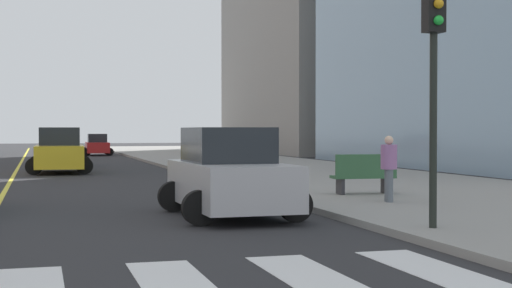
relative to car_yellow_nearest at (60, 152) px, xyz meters
The scene contains 11 objects.
sidewalk_kerb_east 14.68m from the car_yellow_nearest, 45.57° to the right, with size 10.00×120.00×0.15m, color gray.
lane_divider_paint 9.78m from the car_yellow_nearest, 101.53° to the left, with size 0.16×80.00×0.01m, color yellow.
parking_garage_concrete 40.09m from the car_yellow_nearest, 46.91° to the left, with size 18.00×24.00×26.74m, color gray.
car_yellow_nearest is the anchor object (origin of this frame).
car_gray_third 6.88m from the car_yellow_nearest, 89.44° to the left, with size 2.57×4.05×1.79m.
car_red_fourth 24.16m from the car_yellow_nearest, 81.89° to the left, with size 2.35×3.74×1.66m.
car_silver_fifth 19.27m from the car_yellow_nearest, 80.35° to the right, with size 2.86×4.52×2.00m.
traffic_light_near_corner 24.00m from the car_yellow_nearest, 75.33° to the right, with size 0.36×0.41×4.57m.
park_bench 17.83m from the car_yellow_nearest, 63.87° to the right, with size 1.82×0.64×1.12m.
pedestrian_waiting_east 19.76m from the car_yellow_nearest, 67.70° to the right, with size 0.41×0.41×1.65m.
fire_hydrant 10.16m from the car_yellow_nearest, 52.74° to the right, with size 0.26×0.26×0.89m.
Camera 1 is at (1.06, -5.03, 1.94)m, focal length 53.14 mm.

